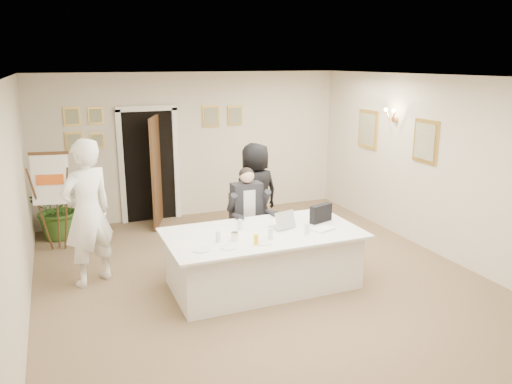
{
  "coord_description": "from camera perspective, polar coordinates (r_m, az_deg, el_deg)",
  "views": [
    {
      "loc": [
        -2.5,
        -5.91,
        2.99
      ],
      "look_at": [
        0.13,
        0.6,
        1.15
      ],
      "focal_mm": 35.0,
      "sensor_mm": 36.0,
      "label": 1
    }
  ],
  "objects": [
    {
      "name": "glass_d",
      "position": [
        6.78,
        -1.84,
        -3.75
      ],
      "size": [
        0.08,
        0.08,
        0.14
      ],
      "primitive_type": "cylinder",
      "rotation": [
        0.0,
        0.0,
        -0.11
      ],
      "color": "silver",
      "rests_on": "conference_table"
    },
    {
      "name": "plate_mid",
      "position": [
        6.17,
        -3.11,
        -6.29
      ],
      "size": [
        0.26,
        0.26,
        0.01
      ],
      "primitive_type": "cylinder",
      "rotation": [
        0.0,
        0.0,
        0.22
      ],
      "color": "white",
      "rests_on": "conference_table"
    },
    {
      "name": "glass_c",
      "position": [
        6.64,
        5.81,
        -4.21
      ],
      "size": [
        0.07,
        0.07,
        0.14
      ],
      "primitive_type": "cylinder",
      "rotation": [
        0.0,
        0.0,
        0.18
      ],
      "color": "silver",
      "rests_on": "conference_table"
    },
    {
      "name": "wall_right",
      "position": [
        8.23,
        20.52,
        2.63
      ],
      "size": [
        0.1,
        7.0,
        2.8
      ],
      "primitive_type": "cube",
      "color": "beige",
      "rests_on": "floor"
    },
    {
      "name": "oj_glass",
      "position": [
        6.23,
        0.01,
        -5.47
      ],
      "size": [
        0.08,
        0.08,
        0.13
      ],
      "primitive_type": "cylinder",
      "rotation": [
        0.0,
        0.0,
        0.35
      ],
      "color": "yellow",
      "rests_on": "conference_table"
    },
    {
      "name": "doorway",
      "position": [
        9.57,
        -11.84,
        2.66
      ],
      "size": [
        1.14,
        0.86,
        2.2
      ],
      "color": "black",
      "rests_on": "floor"
    },
    {
      "name": "glass_a",
      "position": [
        6.34,
        -4.34,
        -5.1
      ],
      "size": [
        0.08,
        0.08,
        0.14
      ],
      "primitive_type": "cylinder",
      "rotation": [
        0.0,
        0.0,
        0.24
      ],
      "color": "silver",
      "rests_on": "conference_table"
    },
    {
      "name": "seated_man",
      "position": [
        7.65,
        -0.94,
        -2.48
      ],
      "size": [
        0.75,
        0.78,
        1.46
      ],
      "primitive_type": null,
      "rotation": [
        0.0,
        0.0,
        -0.21
      ],
      "color": "black",
      "rests_on": "floor"
    },
    {
      "name": "pictures_right_wall",
      "position": [
        9.06,
        15.49,
        6.31
      ],
      "size": [
        0.06,
        2.2,
        0.8
      ],
      "primitive_type": null,
      "color": "gold",
      "rests_on": "wall_right"
    },
    {
      "name": "floor",
      "position": [
        7.08,
        0.84,
        -10.27
      ],
      "size": [
        7.0,
        7.0,
        0.0
      ],
      "primitive_type": "plane",
      "color": "brown",
      "rests_on": "ground"
    },
    {
      "name": "conference_table",
      "position": [
        6.84,
        0.78,
        -7.59
      ],
      "size": [
        2.61,
        1.4,
        0.78
      ],
      "color": "white",
      "rests_on": "floor"
    },
    {
      "name": "standing_woman",
      "position": [
        8.31,
        -0.07,
        -0.19
      ],
      "size": [
        0.9,
        0.66,
        1.71
      ],
      "primitive_type": "imported",
      "rotation": [
        0.0,
        0.0,
        3.28
      ],
      "color": "black",
      "rests_on": "floor"
    },
    {
      "name": "ceiling",
      "position": [
        6.42,
        0.93,
        13.01
      ],
      "size": [
        6.0,
        7.0,
        0.02
      ],
      "primitive_type": "cube",
      "color": "white",
      "rests_on": "wall_back"
    },
    {
      "name": "wall_back",
      "position": [
        9.87,
        -7.08,
        5.33
      ],
      "size": [
        6.0,
        0.1,
        2.8
      ],
      "primitive_type": "cube",
      "color": "beige",
      "rests_on": "floor"
    },
    {
      "name": "glass_b",
      "position": [
        6.42,
        1.68,
        -4.81
      ],
      "size": [
        0.07,
        0.07,
        0.14
      ],
      "primitive_type": "cylinder",
      "rotation": [
        0.0,
        0.0,
        0.07
      ],
      "color": "silver",
      "rests_on": "conference_table"
    },
    {
      "name": "pictures_back_wall",
      "position": [
        9.6,
        -11.77,
        7.59
      ],
      "size": [
        3.4,
        0.06,
        0.8
      ],
      "primitive_type": null,
      "color": "gold",
      "rests_on": "wall_back"
    },
    {
      "name": "paper_stack",
      "position": [
        6.83,
        7.64,
        -4.21
      ],
      "size": [
        0.34,
        0.28,
        0.03
      ],
      "primitive_type": "cube",
      "rotation": [
        0.0,
        0.0,
        0.3
      ],
      "color": "white",
      "rests_on": "conference_table"
    },
    {
      "name": "wall_front",
      "position": [
        3.82,
        22.16,
        -11.04
      ],
      "size": [
        6.0,
        0.1,
        2.8
      ],
      "primitive_type": "cube",
      "color": "beige",
      "rests_on": "floor"
    },
    {
      "name": "plate_near",
      "position": [
        6.29,
        0.97,
        -5.84
      ],
      "size": [
        0.26,
        0.26,
        0.01
      ],
      "primitive_type": "cylinder",
      "rotation": [
        0.0,
        0.0,
        -0.34
      ],
      "color": "white",
      "rests_on": "conference_table"
    },
    {
      "name": "laptop_bag",
      "position": [
        7.14,
        7.42,
        -2.43
      ],
      "size": [
        0.38,
        0.21,
        0.25
      ],
      "primitive_type": "cube",
      "rotation": [
        0.0,
        0.0,
        0.32
      ],
      "color": "black",
      "rests_on": "conference_table"
    },
    {
      "name": "laptop",
      "position": [
        6.86,
        2.97,
        -2.93
      ],
      "size": [
        0.39,
        0.41,
        0.28
      ],
      "primitive_type": null,
      "rotation": [
        0.0,
        0.0,
        0.25
      ],
      "color": "#B7BABC",
      "rests_on": "conference_table"
    },
    {
      "name": "flip_chart",
      "position": [
        8.6,
        -22.05,
        -1.55
      ],
      "size": [
        0.58,
        0.4,
        1.6
      ],
      "color": "#321C10",
      "rests_on": "floor"
    },
    {
      "name": "wall_left",
      "position": [
        6.14,
        -25.87,
        -1.81
      ],
      "size": [
        0.1,
        7.0,
        2.8
      ],
      "primitive_type": "cube",
      "color": "beige",
      "rests_on": "floor"
    },
    {
      "name": "wall_sconce",
      "position": [
        8.98,
        15.28,
        8.51
      ],
      "size": [
        0.2,
        0.3,
        0.24
      ],
      "primitive_type": null,
      "color": "#C57F3F",
      "rests_on": "wall_right"
    },
    {
      "name": "steel_jug",
      "position": [
        6.38,
        -2.45,
        -5.1
      ],
      "size": [
        0.11,
        0.11,
        0.11
      ],
      "primitive_type": "cylinder",
      "rotation": [
        0.0,
        0.0,
        -0.14
      ],
      "color": "silver",
      "rests_on": "conference_table"
    },
    {
      "name": "potted_palm",
      "position": [
        9.26,
        -21.55,
        -1.56
      ],
      "size": [
        1.18,
        1.08,
        1.12
      ],
      "primitive_type": "imported",
      "rotation": [
        0.0,
        0.0,
        0.23
      ],
      "color": "#2E521B",
      "rests_on": "floor"
    },
    {
      "name": "standing_man",
      "position": [
        7.09,
        -18.7,
        -2.29
      ],
      "size": [
        0.88,
        0.77,
        2.02
      ],
      "primitive_type": "imported",
      "rotation": [
        0.0,
        0.0,
        3.63
      ],
      "color": "white",
      "rests_on": "floor"
    },
    {
      "name": "plate_left",
      "position": [
        6.11,
        -6.29,
        -6.57
      ],
      "size": [
        0.24,
        0.24,
        0.01
      ],
      "primitive_type": "cylinder",
      "rotation": [
        0.0,
        0.0,
        0.07
      ],
      "color": "white",
      "rests_on": "conference_table"
    }
  ]
}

